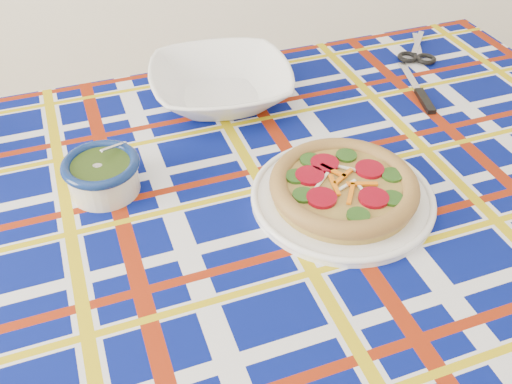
# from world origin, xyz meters

# --- Properties ---
(dining_table) EXTENTS (2.05, 1.71, 0.82)m
(dining_table) POSITION_xyz_m (0.39, 0.58, 0.74)
(dining_table) COLOR brown
(dining_table) RESTS_ON floor
(tablecloth) EXTENTS (2.09, 1.75, 0.12)m
(tablecloth) POSITION_xyz_m (0.39, 0.58, 0.77)
(tablecloth) COLOR #051064
(tablecloth) RESTS_ON dining_table
(main_focaccia_plate) EXTENTS (0.47, 0.47, 0.07)m
(main_focaccia_plate) POSITION_xyz_m (0.59, 0.64, 0.86)
(main_focaccia_plate) COLOR #A9853C
(main_focaccia_plate) RESTS_ON tablecloth
(pesto_bowl) EXTENTS (0.19, 0.19, 0.08)m
(pesto_bowl) POSITION_xyz_m (0.16, 0.64, 0.87)
(pesto_bowl) COLOR #1E300D
(pesto_bowl) RESTS_ON tablecloth
(serving_bowl) EXTENTS (0.38, 0.38, 0.08)m
(serving_bowl) POSITION_xyz_m (0.34, 0.97, 0.87)
(serving_bowl) COLOR white
(serving_bowl) RESTS_ON tablecloth
(table_knife) EXTENTS (0.06, 0.25, 0.01)m
(table_knife) POSITION_xyz_m (0.78, 1.09, 0.83)
(table_knife) COLOR silver
(table_knife) RESTS_ON tablecloth
(kitchen_scissors) EXTENTS (0.13, 0.22, 0.02)m
(kitchen_scissors) POSITION_xyz_m (0.82, 1.26, 0.84)
(kitchen_scissors) COLOR silver
(kitchen_scissors) RESTS_ON tablecloth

